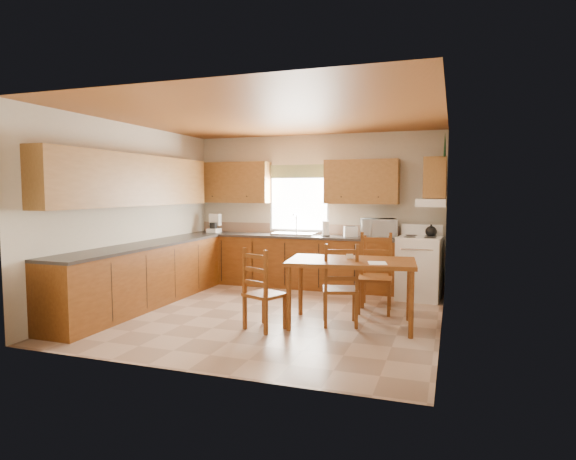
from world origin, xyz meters
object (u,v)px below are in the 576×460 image
(microwave, at_px, (378,228))
(chair_near_left, at_px, (265,289))
(chair_far_right, at_px, (375,273))
(dining_table, at_px, (351,293))
(chair_far_left, at_px, (377,272))
(chair_near_right, at_px, (340,284))
(stove, at_px, (420,268))

(microwave, relative_size, chair_near_left, 0.53)
(chair_near_left, relative_size, chair_far_right, 0.91)
(dining_table, relative_size, chair_far_left, 1.53)
(chair_near_left, bearing_deg, chair_far_right, -109.88)
(chair_near_right, distance_m, chair_far_right, 0.84)
(microwave, bearing_deg, chair_near_left, -126.11)
(chair_near_right, height_order, chair_far_left, chair_near_right)
(stove, bearing_deg, microwave, 162.36)
(stove, bearing_deg, dining_table, -105.83)
(stove, height_order, dining_table, stove)
(microwave, relative_size, chair_near_right, 0.51)
(microwave, relative_size, dining_table, 0.34)
(microwave, distance_m, dining_table, 2.24)
(chair_near_right, bearing_deg, chair_far_left, -120.18)
(chair_near_left, distance_m, chair_far_right, 1.72)
(microwave, bearing_deg, chair_far_right, -98.78)
(microwave, height_order, chair_far_right, microwave)
(chair_near_right, height_order, chair_far_right, chair_far_right)
(chair_near_left, bearing_deg, microwave, -88.17)
(dining_table, xyz_separation_m, chair_near_right, (-0.14, -0.01, 0.10))
(chair_far_right, bearing_deg, dining_table, -108.43)
(chair_far_left, xyz_separation_m, chair_far_right, (0.03, -0.37, 0.04))
(chair_near_left, height_order, chair_near_right, chair_near_right)
(chair_near_right, relative_size, chair_far_left, 1.02)
(dining_table, xyz_separation_m, chair_far_right, (0.18, 0.77, 0.13))
(stove, relative_size, chair_near_left, 0.97)
(chair_near_left, xyz_separation_m, chair_far_right, (1.15, 1.27, 0.05))
(microwave, distance_m, chair_near_right, 2.22)
(chair_near_right, relative_size, chair_far_right, 0.95)
(chair_near_left, xyz_separation_m, chair_near_right, (0.83, 0.50, 0.02))
(chair_near_left, distance_m, chair_near_right, 0.97)
(dining_table, bearing_deg, stove, 61.88)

